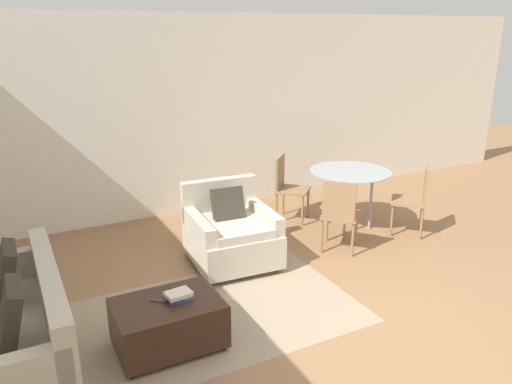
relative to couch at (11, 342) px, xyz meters
name	(u,v)px	position (x,y,z in m)	size (l,w,h in m)	color
ground_plane	(374,340)	(2.74, -0.89, -0.31)	(20.00, 20.00, 0.00)	#936B47
wall_back	(204,115)	(2.74, 2.90, 1.06)	(12.00, 0.06, 2.75)	white
area_rug	(218,313)	(1.72, 0.12, -0.31)	(2.60, 1.66, 0.01)	gray
couch	(11,342)	(0.00, 0.00, 0.00)	(0.87, 1.74, 0.93)	beige
armchair	(231,233)	(2.29, 1.05, 0.04)	(0.95, 1.00, 0.89)	beige
ottoman	(168,322)	(1.16, -0.16, -0.08)	(0.86, 0.60, 0.42)	#382319
book_stack	(179,295)	(1.27, -0.16, 0.14)	(0.23, 0.20, 0.07)	#2D478C
tv_remote_primary	(159,300)	(1.11, -0.11, 0.11)	(0.13, 0.12, 0.01)	#333338
dining_table	(350,178)	(4.13, 1.32, 0.37)	(1.06, 1.06, 0.77)	#99A8AD
dining_chair_near_left	(340,211)	(3.53, 0.72, 0.21)	(0.59, 0.59, 0.90)	#93704C
dining_chair_near_right	(416,196)	(4.73, 0.72, 0.21)	(0.59, 0.59, 0.90)	#93704C
dining_chair_far_left	(287,184)	(3.53, 1.92, 0.21)	(0.59, 0.59, 0.90)	#93704C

